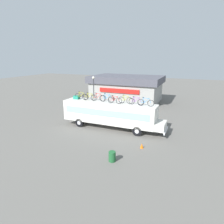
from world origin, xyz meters
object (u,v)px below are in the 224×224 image
Objects in this scene: traffic_cone at (142,146)px; street_lamp at (94,88)px; bus at (110,113)px; rooftop_bicycle_2 at (90,97)px; rooftop_bicycle_1 at (81,96)px; rooftop_bicycle_6 at (126,100)px; rooftop_bicycle_5 at (115,100)px; rooftop_bicycle_7 at (136,101)px; rooftop_bicycle_3 at (98,98)px; rooftop_bicycle_4 at (107,98)px; trash_bin at (112,156)px; luggage_bag_1 at (77,97)px; rooftop_bicycle_8 at (146,102)px.

street_lamp is at bearing 135.36° from traffic_cone.
bus is 7.18× the size of rooftop_bicycle_2.
rooftop_bicycle_1 reaches higher than rooftop_bicycle_6.
rooftop_bicycle_5 is 2.34m from rooftop_bicycle_7.
street_lamp is at bearing 132.79° from rooftop_bicycle_5.
rooftop_bicycle_3 is at bearing 5.70° from rooftop_bicycle_1.
bus is 7.19× the size of rooftop_bicycle_6.
street_lamp is at bearing 129.07° from rooftop_bicycle_4.
rooftop_bicycle_5 is 2.00× the size of trash_bin.
street_lamp is at bearing 99.83° from luggage_bag_1.
rooftop_bicycle_3 is at bearing 178.20° from rooftop_bicycle_4.
rooftop_bicycle_1 is 3.78× the size of traffic_cone.
luggage_bag_1 is 0.82× the size of trash_bin.
rooftop_bicycle_4 is 1.05× the size of rooftop_bicycle_6.
rooftop_bicycle_4 is at bearing 0.89° from rooftop_bicycle_2.
luggage_bag_1 is 0.40× the size of rooftop_bicycle_2.
rooftop_bicycle_8 is 3.80× the size of traffic_cone.
rooftop_bicycle_7 is 3.58× the size of traffic_cone.
rooftop_bicycle_3 is 4.60m from rooftop_bicycle_7.
rooftop_bicycle_6 is (5.56, 0.20, -0.01)m from rooftop_bicycle_1.
rooftop_bicycle_7 is at bearing -1.87° from rooftop_bicycle_6.
rooftop_bicycle_8 is at bearing -2.88° from rooftop_bicycle_4.
trash_bin is at bearing -49.94° from rooftop_bicycle_2.
bus is 6.80× the size of rooftop_bicycle_8.
bus is at bearing -49.36° from street_lamp.
rooftop_bicycle_5 is at bearing -11.58° from rooftop_bicycle_3.
rooftop_bicycle_3 reaches higher than trash_bin.
luggage_bag_1 is 0.38× the size of rooftop_bicycle_4.
rooftop_bicycle_1 reaches higher than trash_bin.
traffic_cone is (0.71, -3.68, -3.21)m from rooftop_bicycle_8.
rooftop_bicycle_8 is (4.53, -0.23, -0.02)m from rooftop_bicycle_4.
street_lamp reaches higher than rooftop_bicycle_2.
traffic_cone is at bearing -65.06° from rooftop_bicycle_7.
rooftop_bicycle_8 is (8.62, -0.17, 0.18)m from luggage_bag_1.
traffic_cone is at bearing -31.60° from rooftop_bicycle_3.
rooftop_bicycle_6 is 5.90m from traffic_cone.
street_lamp is (-8.64, 6.44, 0.03)m from rooftop_bicycle_7.
rooftop_bicycle_4 is at bearing -1.80° from rooftop_bicycle_3.
rooftop_bicycle_2 is at bearing 173.33° from rooftop_bicycle_5.
rooftop_bicycle_3 is 9.15m from trash_bin.
bus reaches higher than traffic_cone.
bus is at bearing 160.53° from rooftop_bicycle_5.
rooftop_bicycle_1 reaches higher than rooftop_bicycle_4.
rooftop_bicycle_3 is at bearing 3.71° from rooftop_bicycle_2.
rooftop_bicycle_7 is (7.52, 0.03, 0.16)m from luggage_bag_1.
rooftop_bicycle_7 is (5.71, 0.01, -0.01)m from rooftop_bicycle_2.
trash_bin is 1.78× the size of traffic_cone.
rooftop_bicycle_2 is 1.00× the size of rooftop_bicycle_6.
rooftop_bicycle_4 is (1.16, -0.04, 0.01)m from rooftop_bicycle_3.
luggage_bag_1 is 0.40× the size of rooftop_bicycle_6.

